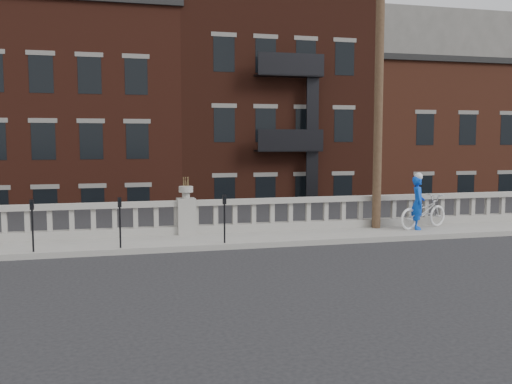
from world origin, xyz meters
TOP-DOWN VIEW (x-y plane):
  - ground at (0.00, 0.00)m, footprint 120.00×120.00m
  - sidewalk at (0.00, 3.00)m, footprint 32.00×2.20m
  - balustrade at (0.00, 3.95)m, footprint 28.00×0.34m
  - planter_pedestal at (0.00, 3.95)m, footprint 0.55×0.55m
  - lower_level at (0.56, 23.04)m, footprint 80.00×44.00m
  - utility_pole at (6.20, 3.60)m, footprint 1.60×0.28m
  - parking_meter_c at (-4.20, 2.15)m, footprint 0.10×0.09m
  - parking_meter_d at (-2.01, 2.15)m, footprint 0.10×0.09m
  - parking_meter_e at (0.84, 2.15)m, footprint 0.10×0.09m
  - bicycle at (7.65, 3.16)m, footprint 2.21×1.37m
  - cyclist at (7.35, 2.99)m, footprint 0.63×0.74m

SIDE VIEW (x-z plane):
  - ground at x=0.00m, z-range 0.00..0.00m
  - sidewalk at x=0.00m, z-range 0.00..0.15m
  - balustrade at x=0.00m, z-range 0.13..1.16m
  - bicycle at x=7.65m, z-range 0.15..1.25m
  - planter_pedestal at x=0.00m, z-range -0.05..1.71m
  - parking_meter_c at x=-4.20m, z-range 0.32..1.68m
  - parking_meter_d at x=-2.01m, z-range 0.32..1.68m
  - parking_meter_e at x=0.84m, z-range 0.32..1.68m
  - cyclist at x=7.35m, z-range 0.15..1.88m
  - lower_level at x=0.56m, z-range -7.77..13.03m
  - utility_pole at x=6.20m, z-range 0.24..10.24m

